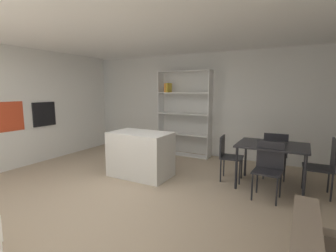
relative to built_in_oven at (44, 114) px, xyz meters
The scene contains 11 objects.
ground_plane 3.21m from the built_in_oven, 15.82° to the right, with size 9.97×9.97×0.00m, color tan.
ceiling_slab 3.37m from the built_in_oven, 15.82° to the right, with size 7.24×6.47×0.06m.
back_partition 3.75m from the built_in_oven, 39.53° to the left, with size 7.24×0.06×2.65m, color silver.
built_in_oven is the anchor object (origin of this frame).
kitchen_island 2.75m from the built_in_oven, ahead, with size 1.20×0.73×0.89m, color white.
open_bookshelf 3.41m from the built_in_oven, 37.67° to the left, with size 1.43×0.31×2.20m.
dining_table 5.11m from the built_in_oven, ahead, with size 1.16×0.88×0.78m.
dining_chair_far 5.23m from the built_in_oven, 14.28° to the left, with size 0.46×0.49×0.91m.
dining_chair_near 5.08m from the built_in_oven, ahead, with size 0.44×0.42×0.90m.
dining_chair_window_side 5.92m from the built_in_oven, ahead, with size 0.46×0.46×0.95m.
dining_chair_island_side 4.36m from the built_in_oven, 10.76° to the left, with size 0.45×0.44×0.85m.
Camera 1 is at (2.57, -2.97, 1.73)m, focal length 26.62 mm.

